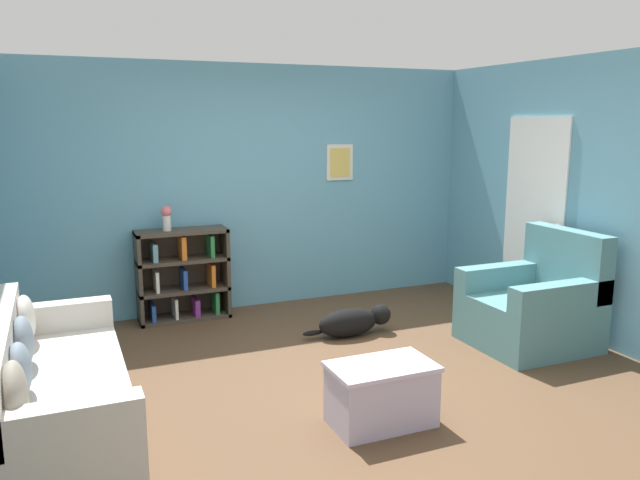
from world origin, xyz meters
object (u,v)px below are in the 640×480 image
coffee_table (381,392)px  couch (51,396)px  vase (166,217)px  dog (353,321)px  recliner_chair (535,306)px  bookshelf (183,275)px

coffee_table → couch: bearing=164.2°
couch → coffee_table: couch is taller
coffee_table → vase: size_ratio=2.79×
vase → dog: bearing=-37.2°
dog → couch: bearing=-157.8°
vase → recliner_chair: bearing=-34.2°
recliner_chair → vase: bearing=145.8°
vase → bookshelf: bearing=8.4°
couch → dog: size_ratio=2.27×
coffee_table → dog: bearing=70.2°
couch → bookshelf: bookshelf is taller
couch → recliner_chair: size_ratio=1.94×
coffee_table → dog: size_ratio=0.78×
vase → coffee_table: bearing=-71.8°
bookshelf → recliner_chair: size_ratio=0.89×
bookshelf → vase: 0.63m
recliner_chair → vase: vase is taller
couch → bookshelf: bearing=60.7°
coffee_table → vase: vase is taller
recliner_chair → vase: (-2.93, 1.99, 0.72)m
couch → coffee_table: (2.03, -0.58, -0.10)m
couch → vase: (1.11, 2.22, 0.75)m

